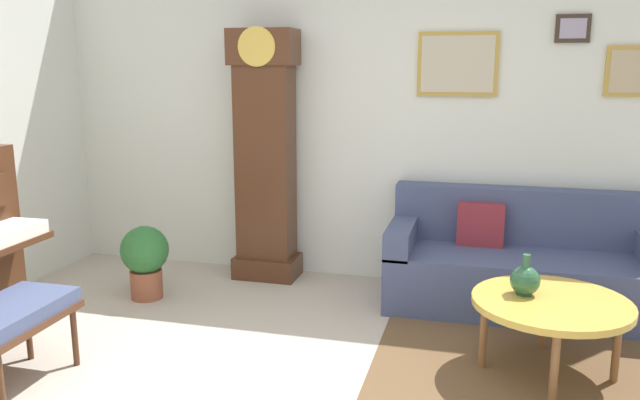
# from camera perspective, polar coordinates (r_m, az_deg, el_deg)

# --- Properties ---
(wall_back) EXTENTS (5.30, 0.13, 2.80)m
(wall_back) POSITION_cam_1_polar(r_m,az_deg,el_deg) (5.21, 3.87, 8.21)
(wall_back) COLOR silver
(wall_back) RESTS_ON ground_plane
(area_rug) EXTENTS (2.10, 1.50, 0.01)m
(area_rug) POSITION_cam_1_polar(r_m,az_deg,el_deg) (4.08, 20.20, -14.10)
(area_rug) COLOR brown
(area_rug) RESTS_ON ground_plane
(piano_bench) EXTENTS (0.42, 0.70, 0.48)m
(piano_bench) POSITION_cam_1_polar(r_m,az_deg,el_deg) (3.90, -25.83, -9.37)
(piano_bench) COLOR #4C2B19
(piano_bench) RESTS_ON ground_plane
(grandfather_clock) EXTENTS (0.52, 0.34, 2.03)m
(grandfather_clock) POSITION_cam_1_polar(r_m,az_deg,el_deg) (5.20, -4.88, 3.32)
(grandfather_clock) COLOR #4C2B19
(grandfather_clock) RESTS_ON ground_plane
(couch) EXTENTS (1.90, 0.80, 0.84)m
(couch) POSITION_cam_1_polar(r_m,az_deg,el_deg) (4.90, 17.43, -5.58)
(couch) COLOR #424C70
(couch) RESTS_ON ground_plane
(coffee_table) EXTENTS (0.88, 0.88, 0.45)m
(coffee_table) POSITION_cam_1_polar(r_m,az_deg,el_deg) (3.87, 19.94, -8.81)
(coffee_table) COLOR gold
(coffee_table) RESTS_ON ground_plane
(green_jug) EXTENTS (0.17, 0.17, 0.24)m
(green_jug) POSITION_cam_1_polar(r_m,az_deg,el_deg) (3.86, 17.84, -6.83)
(green_jug) COLOR #234C33
(green_jug) RESTS_ON coffee_table
(potted_plant) EXTENTS (0.36, 0.36, 0.56)m
(potted_plant) POSITION_cam_1_polar(r_m,az_deg,el_deg) (5.02, -15.35, -4.94)
(potted_plant) COLOR #935138
(potted_plant) RESTS_ON ground_plane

